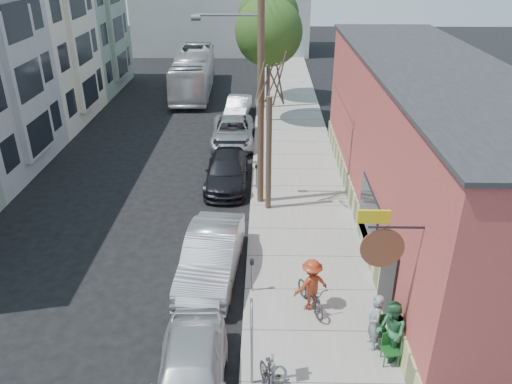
{
  "coord_description": "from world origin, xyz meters",
  "views": [
    {
      "loc": [
        2.65,
        -13.59,
        10.64
      ],
      "look_at": [
        2.29,
        4.6,
        1.5
      ],
      "focal_mm": 35.0,
      "sensor_mm": 36.0,
      "label": 1
    }
  ],
  "objects_px": {
    "car_0": "(191,375)",
    "bus": "(194,72)",
    "parked_bike_b": "(272,382)",
    "car_3": "(233,132)",
    "patron_green": "(391,331)",
    "car_4": "(238,107)",
    "sign_post": "(252,334)",
    "car_2": "(227,171)",
    "tree_leafy_mid": "(269,32)",
    "tree_leafy_far": "(268,16)",
    "patio_chair_b": "(379,331)",
    "parking_meter_near": "(252,270)",
    "parking_meter_far": "(256,173)",
    "patron_grey": "(374,322)",
    "parked_bike_a": "(273,384)",
    "utility_pole_near": "(259,86)",
    "tree_bare": "(269,155)",
    "car_1": "(211,255)",
    "cyclist": "(311,284)",
    "patio_chair_a": "(391,350)"
  },
  "relations": [
    {
      "from": "patron_green",
      "to": "bus",
      "type": "height_order",
      "value": "bus"
    },
    {
      "from": "patron_green",
      "to": "car_4",
      "type": "bearing_deg",
      "value": -171.22
    },
    {
      "from": "parked_bike_b",
      "to": "sign_post",
      "type": "bearing_deg",
      "value": 140.53
    },
    {
      "from": "tree_leafy_mid",
      "to": "parked_bike_a",
      "type": "relative_size",
      "value": 4.16
    },
    {
      "from": "tree_bare",
      "to": "patron_grey",
      "type": "height_order",
      "value": "tree_bare"
    },
    {
      "from": "car_2",
      "to": "parked_bike_b",
      "type": "bearing_deg",
      "value": -81.47
    },
    {
      "from": "tree_leafy_far",
      "to": "patio_chair_b",
      "type": "distance_m",
      "value": 26.49
    },
    {
      "from": "tree_leafy_far",
      "to": "parked_bike_b",
      "type": "height_order",
      "value": "tree_leafy_far"
    },
    {
      "from": "car_2",
      "to": "bus",
      "type": "distance_m",
      "value": 17.22
    },
    {
      "from": "patron_grey",
      "to": "car_0",
      "type": "distance_m",
      "value": 5.29
    },
    {
      "from": "cyclist",
      "to": "patron_grey",
      "type": "bearing_deg",
      "value": 110.83
    },
    {
      "from": "parked_bike_b",
      "to": "tree_bare",
      "type": "bearing_deg",
      "value": 92.7
    },
    {
      "from": "patron_grey",
      "to": "bus",
      "type": "bearing_deg",
      "value": -162.73
    },
    {
      "from": "utility_pole_near",
      "to": "car_0",
      "type": "height_order",
      "value": "utility_pole_near"
    },
    {
      "from": "tree_bare",
      "to": "car_4",
      "type": "xyz_separation_m",
      "value": [
        -2.0,
        13.29,
        -1.99
      ]
    },
    {
      "from": "tree_leafy_mid",
      "to": "cyclist",
      "type": "xyz_separation_m",
      "value": [
        1.34,
        -18.77,
        -4.7
      ]
    },
    {
      "from": "patio_chair_a",
      "to": "bus",
      "type": "height_order",
      "value": "bus"
    },
    {
      "from": "patron_grey",
      "to": "parked_bike_b",
      "type": "xyz_separation_m",
      "value": [
        -2.91,
        -1.87,
        -0.36
      ]
    },
    {
      "from": "tree_leafy_mid",
      "to": "parked_bike_a",
      "type": "xyz_separation_m",
      "value": [
        0.1,
        -22.44,
        -5.03
      ]
    },
    {
      "from": "patio_chair_a",
      "to": "car_3",
      "type": "bearing_deg",
      "value": 97.79
    },
    {
      "from": "sign_post",
      "to": "car_1",
      "type": "relative_size",
      "value": 0.55
    },
    {
      "from": "parking_meter_far",
      "to": "car_0",
      "type": "xyz_separation_m",
      "value": [
        -1.45,
        -12.04,
        -0.21
      ]
    },
    {
      "from": "car_0",
      "to": "bus",
      "type": "height_order",
      "value": "bus"
    },
    {
      "from": "parked_bike_b",
      "to": "bus",
      "type": "xyz_separation_m",
      "value": [
        -5.85,
        29.65,
        0.86
      ]
    },
    {
      "from": "parked_bike_a",
      "to": "patron_green",
      "type": "bearing_deg",
      "value": 3.86
    },
    {
      "from": "parking_meter_far",
      "to": "car_3",
      "type": "height_order",
      "value": "car_3"
    },
    {
      "from": "parking_meter_far",
      "to": "car_4",
      "type": "xyz_separation_m",
      "value": [
        -1.45,
        11.4,
        -0.32
      ]
    },
    {
      "from": "cyclist",
      "to": "parked_bike_b",
      "type": "bearing_deg",
      "value": 47.34
    },
    {
      "from": "tree_leafy_mid",
      "to": "parked_bike_b",
      "type": "xyz_separation_m",
      "value": [
        0.07,
        -22.34,
        -5.05
      ]
    },
    {
      "from": "car_1",
      "to": "patio_chair_a",
      "type": "bearing_deg",
      "value": -33.63
    },
    {
      "from": "sign_post",
      "to": "patron_grey",
      "type": "distance_m",
      "value": 3.79
    },
    {
      "from": "utility_pole_near",
      "to": "tree_leafy_far",
      "type": "bearing_deg",
      "value": 88.61
    },
    {
      "from": "cyclist",
      "to": "parked_bike_b",
      "type": "distance_m",
      "value": 3.81
    },
    {
      "from": "car_1",
      "to": "bus",
      "type": "xyz_separation_m",
      "value": [
        -3.78,
        24.23,
        0.71
      ]
    },
    {
      "from": "utility_pole_near",
      "to": "tree_leafy_mid",
      "type": "height_order",
      "value": "utility_pole_near"
    },
    {
      "from": "parking_meter_far",
      "to": "tree_bare",
      "type": "xyz_separation_m",
      "value": [
        0.55,
        -1.89,
        1.67
      ]
    },
    {
      "from": "car_0",
      "to": "car_4",
      "type": "height_order",
      "value": "car_0"
    },
    {
      "from": "utility_pole_near",
      "to": "patio_chair_b",
      "type": "xyz_separation_m",
      "value": [
        3.6,
        -8.9,
        -4.82
      ]
    },
    {
      "from": "parking_meter_near",
      "to": "parked_bike_a",
      "type": "xyz_separation_m",
      "value": [
        0.65,
        -4.48,
        -0.28
      ]
    },
    {
      "from": "sign_post",
      "to": "tree_leafy_far",
      "type": "distance_m",
      "value": 27.6
    },
    {
      "from": "sign_post",
      "to": "car_3",
      "type": "distance_m",
      "value": 18.07
    },
    {
      "from": "parking_meter_far",
      "to": "cyclist",
      "type": "height_order",
      "value": "cyclist"
    },
    {
      "from": "patron_green",
      "to": "car_4",
      "type": "relative_size",
      "value": 0.47
    },
    {
      "from": "utility_pole_near",
      "to": "patio_chair_b",
      "type": "distance_m",
      "value": 10.74
    },
    {
      "from": "patio_chair_a",
      "to": "patron_grey",
      "type": "distance_m",
      "value": 0.85
    },
    {
      "from": "parked_bike_b",
      "to": "car_3",
      "type": "relative_size",
      "value": 0.39
    },
    {
      "from": "tree_bare",
      "to": "car_1",
      "type": "distance_m",
      "value": 5.54
    },
    {
      "from": "parking_meter_near",
      "to": "parking_meter_far",
      "type": "xyz_separation_m",
      "value": [
        0.0,
        7.76,
        0.0
      ]
    },
    {
      "from": "car_1",
      "to": "parking_meter_far",
      "type": "bearing_deg",
      "value": 82.07
    },
    {
      "from": "utility_pole_near",
      "to": "cyclist",
      "type": "height_order",
      "value": "utility_pole_near"
    }
  ]
}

